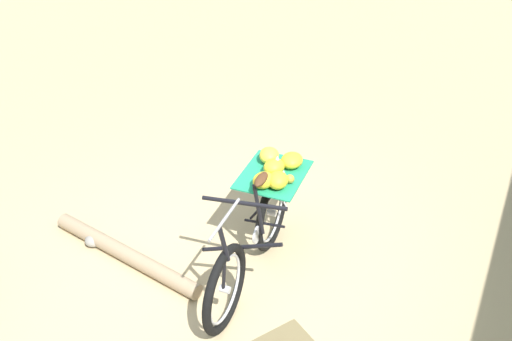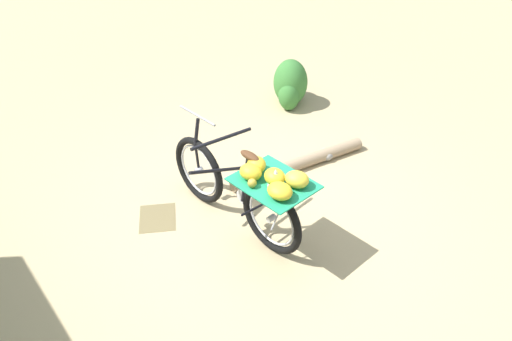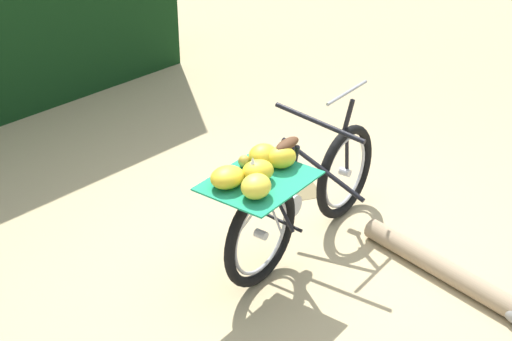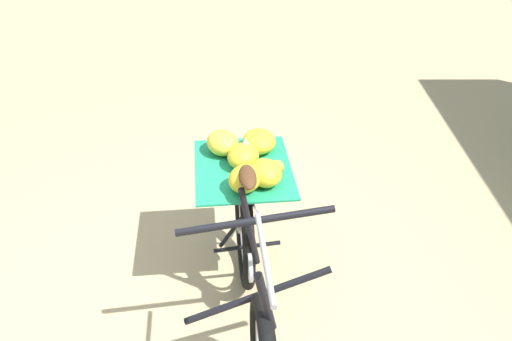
{
  "view_description": "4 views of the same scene",
  "coord_description": "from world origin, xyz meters",
  "views": [
    {
      "loc": [
        -2.0,
        -3.19,
        3.5
      ],
      "look_at": [
        0.24,
        0.26,
        0.84
      ],
      "focal_mm": 39.48,
      "sensor_mm": 36.0,
      "label": 1
    },
    {
      "loc": [
        4.03,
        -0.46,
        3.5
      ],
      "look_at": [
        0.35,
        0.06,
        0.89
      ],
      "focal_mm": 37.51,
      "sensor_mm": 36.0,
      "label": 2
    },
    {
      "loc": [
        1.63,
        4.13,
        3.11
      ],
      "look_at": [
        0.42,
        0.26,
        0.88
      ],
      "focal_mm": 53.4,
      "sensor_mm": 36.0,
      "label": 3
    },
    {
      "loc": [
        -1.83,
        -1.13,
        2.39
      ],
      "look_at": [
        0.28,
        0.07,
        0.86
      ],
      "focal_mm": 38.12,
      "sensor_mm": 36.0,
      "label": 4
    }
  ],
  "objects": [
    {
      "name": "path_stone",
      "position": [
        -1.04,
        1.09,
        0.06
      ],
      "size": [
        0.2,
        0.17,
        0.13
      ],
      "primitive_type": "ellipsoid",
      "color": "gray",
      "rests_on": "ground_plane"
    },
    {
      "name": "ground_plane",
      "position": [
        0.0,
        0.0,
        0.0
      ],
      "size": [
        60.0,
        60.0,
        0.0
      ],
      "primitive_type": "plane",
      "color": "tan"
    },
    {
      "name": "fallen_log",
      "position": [
        -0.88,
        0.73,
        0.07
      ],
      "size": [
        0.78,
        1.65,
        0.14
      ],
      "primitive_type": "cylinder",
      "rotation": [
        0.0,
        1.57,
        -1.18
      ],
      "color": "#9E8466",
      "rests_on": "ground_plane"
    },
    {
      "name": "bicycle",
      "position": [
        0.07,
        -0.02,
        0.51
      ],
      "size": [
        1.62,
        1.28,
        1.03
      ],
      "rotation": [
        0.0,
        0.0,
        -2.52
      ],
      "color": "black",
      "rests_on": "ground_plane"
    }
  ]
}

